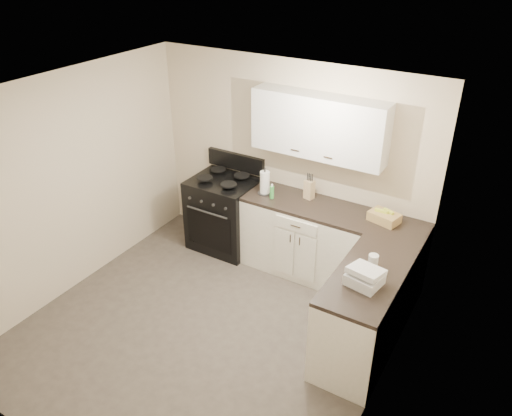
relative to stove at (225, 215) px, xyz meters
The scene contains 20 objects.
floor 1.72m from the stove, 62.94° to the right, with size 3.60×3.60×0.00m, color #473F38.
ceiling 2.63m from the stove, 62.94° to the right, with size 3.60×3.60×0.00m, color white.
wall_back 1.14m from the stove, 23.33° to the left, with size 3.60×3.60×0.00m, color beige.
wall_right 3.05m from the stove, 30.01° to the right, with size 3.60×3.60×0.00m, color beige.
wall_left 1.97m from the stove, 125.36° to the right, with size 3.60×3.60×0.00m, color beige.
wall_front 3.45m from the stove, 77.05° to the right, with size 3.60×3.60×0.00m, color beige.
base_cabinets_back 1.18m from the stove, ahead, with size 1.55×0.60×0.90m, color white.
base_cabinets_right 2.34m from the stove, 15.50° to the right, with size 0.60×1.90×0.90m, color white.
countertop_back 1.27m from the stove, ahead, with size 1.55×0.60×0.04m, color black.
countertop_right 2.38m from the stove, 15.50° to the right, with size 0.60×1.90×0.04m, color black.
upper_cabinets 1.82m from the stove, ahead, with size 1.55×0.30×0.70m, color silver.
stove is the anchor object (origin of this frame).
knife_block 1.28m from the stove, ahead, with size 0.10×0.09×0.23m, color #D8BA85.
paper_towel 0.87m from the stove, ahead, with size 0.12×0.12×0.28m, color white.
soap_bottle 0.93m from the stove, ahead, with size 0.05×0.05×0.16m, color green.
wicker_basket 2.13m from the stove, ahead, with size 0.32×0.21×0.11m, color tan.
countertop_grill 2.56m from the stove, 25.65° to the right, with size 0.29×0.27×0.11m, color silver.
glass_jar 2.46m from the stove, 20.27° to the right, with size 0.09×0.09×0.16m, color silver.
oven_mitt_near 2.23m from the stove, 29.86° to the right, with size 0.02×0.14×0.25m, color black.
oven_mitt_far 2.20m from the stove, 28.41° to the right, with size 0.02×0.17×0.29m, color black.
Camera 1 is at (2.52, -3.18, 3.71)m, focal length 35.00 mm.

